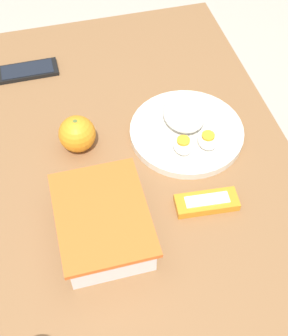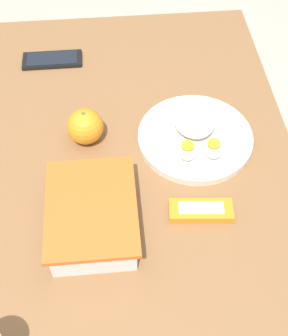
# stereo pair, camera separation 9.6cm
# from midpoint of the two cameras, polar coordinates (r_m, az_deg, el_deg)

# --- Properties ---
(ground_plane) EXTENTS (10.00, 10.00, 0.00)m
(ground_plane) POSITION_cam_midpoint_polar(r_m,az_deg,el_deg) (1.63, 0.99, -16.58)
(ground_plane) COLOR #B2A899
(table) EXTENTS (1.14, 0.71, 0.73)m
(table) POSITION_cam_midpoint_polar(r_m,az_deg,el_deg) (1.06, 1.47, -3.69)
(table) COLOR brown
(table) RESTS_ON ground_plane
(food_container) EXTENTS (0.22, 0.17, 0.07)m
(food_container) POSITION_cam_midpoint_polar(r_m,az_deg,el_deg) (0.89, -3.22, -6.18)
(food_container) COLOR white
(food_container) RESTS_ON table
(orange_fruit) EXTENTS (0.08, 0.08, 0.08)m
(orange_fruit) POSITION_cam_midpoint_polar(r_m,az_deg,el_deg) (1.02, -4.53, 4.92)
(orange_fruit) COLOR orange
(orange_fruit) RESTS_ON table
(rice_plate) EXTENTS (0.26, 0.26, 0.07)m
(rice_plate) POSITION_cam_midpoint_polar(r_m,az_deg,el_deg) (1.05, 8.89, 4.04)
(rice_plate) COLOR silver
(rice_plate) RESTS_ON table
(candy_bar) EXTENTS (0.06, 0.13, 0.02)m
(candy_bar) POSITION_cam_midpoint_polar(r_m,az_deg,el_deg) (0.94, 9.87, -5.33)
(candy_bar) COLOR orange
(candy_bar) RESTS_ON table
(cell_phone) EXTENTS (0.06, 0.15, 0.01)m
(cell_phone) POSITION_cam_midpoint_polar(r_m,az_deg,el_deg) (1.25, -8.95, 12.80)
(cell_phone) COLOR black
(cell_phone) RESTS_ON table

